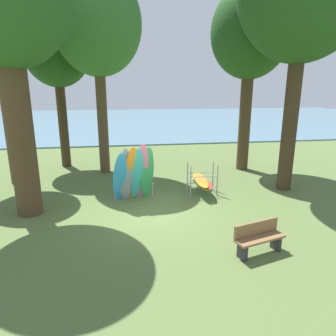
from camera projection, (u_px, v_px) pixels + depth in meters
ground_plane at (152, 213)px, 10.50m from camera, size 80.00×80.00×0.00m
lake_water at (129, 120)px, 39.46m from camera, size 80.00×36.00×0.10m
tree_mid_behind at (250, 35)px, 14.38m from camera, size 3.82×3.82×8.99m
tree_far_left_back at (56, 49)px, 15.11m from camera, size 3.43×3.43×8.16m
tree_deep_back at (97, 25)px, 13.76m from camera, size 4.11×4.11×9.43m
leaning_board_pile at (134, 175)px, 11.26m from camera, size 1.71×1.03×2.30m
board_storage_rack at (202, 182)px, 12.31m from camera, size 1.15×2.13×1.25m
park_bench at (259, 237)px, 7.84m from camera, size 1.46×0.79×0.85m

